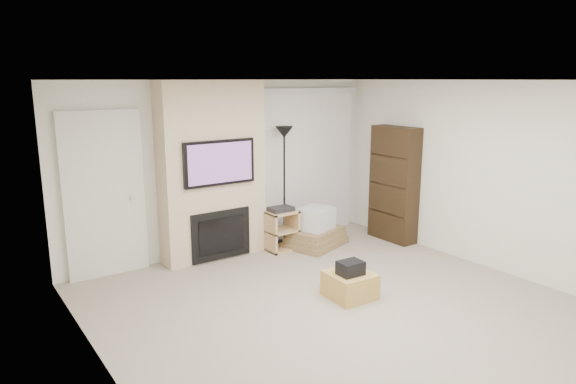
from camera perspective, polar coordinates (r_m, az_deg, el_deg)
floor at (r=5.80m, az=7.02°, el=-13.31°), size 5.00×5.50×0.00m
ceiling at (r=5.22m, az=7.76°, el=12.22°), size 5.00×5.50×0.00m
wall_back at (r=7.59m, az=-6.75°, el=2.81°), size 5.00×0.00×2.50m
wall_left at (r=4.18m, az=-19.06°, el=-5.84°), size 0.00×5.50×2.50m
wall_right at (r=7.27m, az=22.12°, el=1.54°), size 0.00×5.50×2.50m
hvac_vent at (r=6.09m, az=5.37°, el=12.27°), size 0.35×0.18×0.01m
ottoman at (r=6.15m, az=6.89°, el=-10.22°), size 0.53×0.53×0.30m
black_bag at (r=6.02m, az=6.96°, el=-8.38°), size 0.29×0.23×0.16m
fireplace_wall at (r=7.25m, az=-8.38°, el=2.19°), size 1.50×0.47×2.50m
entry_door at (r=6.94m, az=-19.73°, el=-0.40°), size 1.02×0.11×2.14m
vertical_blinds at (r=8.29m, az=1.98°, el=3.87°), size 1.98×0.10×2.37m
floor_lamp at (r=7.72m, az=-0.42°, el=4.45°), size 0.27×0.27×1.82m
av_stand at (r=7.66m, az=-0.79°, el=-3.96°), size 0.45×0.38×0.66m
box_stack at (r=7.88m, az=3.08°, el=-4.40°), size 1.06×0.92×0.60m
bookshelf at (r=8.20m, az=11.70°, el=0.87°), size 0.30×0.80×1.80m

